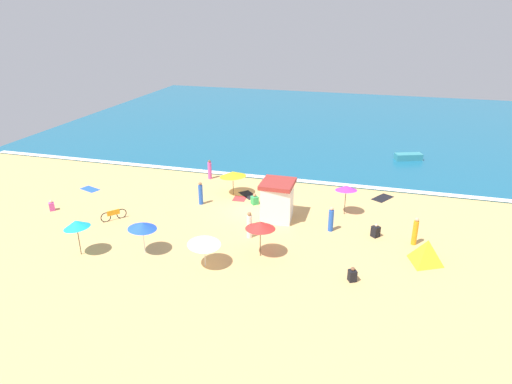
% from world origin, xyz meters
% --- Properties ---
extents(ground_plane, '(60.00, 60.00, 0.00)m').
position_xyz_m(ground_plane, '(0.00, 0.00, 0.00)').
color(ground_plane, '#E5B26B').
extents(ocean_water, '(60.00, 44.00, 0.10)m').
position_xyz_m(ocean_water, '(0.00, 28.00, 0.05)').
color(ocean_water, '#196084').
rests_on(ocean_water, ground_plane).
extents(wave_breaker_foam, '(57.00, 0.70, 0.01)m').
position_xyz_m(wave_breaker_foam, '(0.00, 6.30, 0.10)').
color(wave_breaker_foam, white).
rests_on(wave_breaker_foam, ocean_water).
extents(lifeguard_cabana, '(2.22, 2.46, 2.74)m').
position_xyz_m(lifeguard_cabana, '(2.12, -1.21, 1.39)').
color(lifeguard_cabana, white).
rests_on(lifeguard_cabana, ground_plane).
extents(beach_umbrella_0, '(2.26, 2.25, 2.10)m').
position_xyz_m(beach_umbrella_0, '(-4.43, -8.06, 1.83)').
color(beach_umbrella_0, silver).
rests_on(beach_umbrella_0, ground_plane).
extents(beach_umbrella_1, '(2.67, 2.66, 1.97)m').
position_xyz_m(beach_umbrella_1, '(-0.38, -8.48, 1.65)').
color(beach_umbrella_1, silver).
rests_on(beach_umbrella_1, ground_plane).
extents(beach_umbrella_2, '(1.99, 2.01, 2.29)m').
position_xyz_m(beach_umbrella_2, '(2.33, -6.50, 2.03)').
color(beach_umbrella_2, '#4C3823').
rests_on(beach_umbrella_2, ground_plane).
extents(beach_umbrella_3, '(2.07, 2.08, 2.25)m').
position_xyz_m(beach_umbrella_3, '(6.60, 0.76, 2.01)').
color(beach_umbrella_3, '#4C3823').
rests_on(beach_umbrella_3, ground_plane).
extents(beach_umbrella_4, '(1.74, 1.70, 2.32)m').
position_xyz_m(beach_umbrella_4, '(-8.05, -9.23, 2.01)').
color(beach_umbrella_4, '#4C3823').
rests_on(beach_umbrella_4, ground_plane).
extents(beach_umbrella_5, '(2.87, 2.86, 1.99)m').
position_xyz_m(beach_umbrella_5, '(-2.20, 2.13, 1.70)').
color(beach_umbrella_5, '#4C3823').
rests_on(beach_umbrella_5, ground_plane).
extents(beach_tent, '(2.17, 2.34, 1.41)m').
position_xyz_m(beach_tent, '(11.76, -4.58, 0.70)').
color(beach_tent, yellow).
rests_on(beach_tent, ground_plane).
extents(parked_bicycle, '(1.22, 1.43, 0.76)m').
position_xyz_m(parked_bicycle, '(-8.75, -4.51, 0.38)').
color(parked_bicycle, black).
rests_on(parked_bicycle, ground_plane).
extents(beachgoer_0, '(0.63, 0.63, 0.92)m').
position_xyz_m(beachgoer_0, '(8.84, -2.18, 0.39)').
color(beachgoer_0, black).
rests_on(beachgoer_0, ground_plane).
extents(beachgoer_1, '(0.46, 0.46, 1.78)m').
position_xyz_m(beachgoer_1, '(1.06, -4.44, 0.85)').
color(beachgoer_1, white).
rests_on(beachgoer_1, ground_plane).
extents(beachgoer_2, '(0.48, 0.48, 1.72)m').
position_xyz_m(beachgoer_2, '(5.96, -2.12, 0.81)').
color(beachgoer_2, blue).
rests_on(beachgoer_2, ground_plane).
extents(beachgoer_3, '(0.54, 0.54, 0.86)m').
position_xyz_m(beachgoer_3, '(7.80, -7.75, 0.36)').
color(beachgoer_3, black).
rests_on(beachgoer_3, ground_plane).
extents(beachgoer_4, '(0.32, 0.32, 1.84)m').
position_xyz_m(beachgoer_4, '(11.18, -2.58, 0.88)').
color(beachgoer_4, orange).
rests_on(beachgoer_4, ground_plane).
extents(beachgoer_5, '(0.51, 0.51, 0.82)m').
position_xyz_m(beachgoer_5, '(-13.96, -4.33, 0.35)').
color(beachgoer_5, '#D84CA5').
rests_on(beachgoer_5, ground_plane).
extents(beachgoer_6, '(0.35, 0.35, 1.76)m').
position_xyz_m(beachgoer_6, '(-3.94, -0.35, 0.84)').
color(beachgoer_6, blue).
rests_on(beachgoer_6, ground_plane).
extents(beachgoer_7, '(0.67, 0.67, 0.85)m').
position_xyz_m(beachgoer_7, '(-0.06, 0.73, 0.35)').
color(beachgoer_7, green).
rests_on(beachgoer_7, ground_plane).
extents(beachgoer_8, '(0.34, 0.34, 1.69)m').
position_xyz_m(beachgoer_8, '(-5.25, 4.94, 0.80)').
color(beachgoer_8, '#D84CA5').
rests_on(beachgoer_8, ground_plane).
extents(beach_towel_0, '(1.80, 1.34, 0.01)m').
position_xyz_m(beach_towel_0, '(-13.78, -0.01, 0.01)').
color(beach_towel_0, blue).
rests_on(beach_towel_0, ground_plane).
extents(beach_towel_1, '(1.77, 2.04, 0.01)m').
position_xyz_m(beach_towel_1, '(9.20, 4.49, 0.01)').
color(beach_towel_1, black).
rests_on(beach_towel_1, ground_plane).
extents(beach_towel_2, '(1.04, 1.13, 0.01)m').
position_xyz_m(beach_towel_2, '(-1.45, 1.38, 0.01)').
color(beach_towel_2, red).
rests_on(beach_towel_2, ground_plane).
extents(beach_towel_3, '(1.92, 1.91, 0.01)m').
position_xyz_m(beach_towel_3, '(-1.00, 2.28, 0.01)').
color(beach_towel_3, black).
rests_on(beach_towel_3, ground_plane).
extents(small_boat_0, '(2.70, 1.78, 0.61)m').
position_xyz_m(small_boat_0, '(11.39, 14.67, 0.41)').
color(small_boat_0, teal).
rests_on(small_boat_0, ocean_water).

